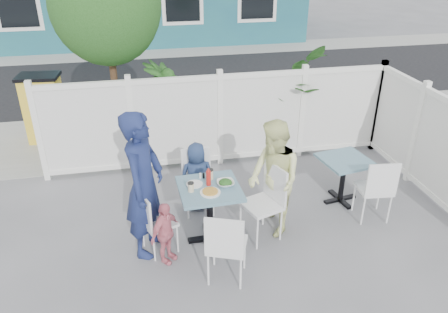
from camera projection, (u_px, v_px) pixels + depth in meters
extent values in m
plane|color=slate|center=(248.00, 249.00, 5.62)|extent=(80.00, 80.00, 0.00)
cube|color=gray|center=(202.00, 131.00, 8.93)|extent=(24.00, 2.60, 0.01)
cube|color=black|center=(182.00, 78.00, 12.15)|extent=(24.00, 5.00, 0.01)
cube|color=gray|center=(171.00, 52.00, 14.85)|extent=(24.00, 1.60, 0.01)
cube|color=black|center=(73.00, 3.00, 13.95)|extent=(1.20, 0.04, 1.40)
cube|color=black|center=(197.00, 0.00, 14.66)|extent=(1.20, 0.04, 1.40)
cube|color=white|center=(220.00, 120.00, 7.35)|extent=(5.80, 0.04, 1.40)
cube|color=white|center=(220.00, 77.00, 7.01)|extent=(5.86, 0.08, 0.08)
cube|color=white|center=(220.00, 160.00, 7.70)|extent=(5.86, 0.08, 0.12)
cube|color=white|center=(441.00, 151.00, 6.30)|extent=(0.04, 3.60, 1.40)
cube|color=white|center=(429.00, 196.00, 6.65)|extent=(0.08, 3.66, 0.12)
cylinder|color=#382316|center=(115.00, 88.00, 7.66)|extent=(0.12, 0.12, 2.40)
ellipsoid|color=#1C4516|center=(105.00, 4.00, 7.02)|extent=(1.80, 1.62, 1.98)
cube|color=gold|center=(45.00, 110.00, 8.29)|extent=(0.71, 0.54, 1.25)
imported|color=#1C4516|center=(165.00, 108.00, 7.81)|extent=(1.22, 1.22, 1.65)
imported|color=#1C4516|center=(284.00, 99.00, 8.08)|extent=(1.95, 2.04, 1.77)
cube|color=teal|center=(209.00, 189.00, 5.45)|extent=(0.79, 0.79, 0.04)
cylinder|color=black|center=(210.00, 215.00, 5.63)|extent=(0.09, 0.09, 0.74)
cube|color=black|center=(210.00, 238.00, 5.80)|extent=(0.60, 0.11, 0.04)
cube|color=black|center=(210.00, 238.00, 5.80)|extent=(0.11, 0.60, 0.04)
cube|color=teal|center=(345.00, 160.00, 6.33)|extent=(0.77, 0.77, 0.04)
cylinder|color=black|center=(342.00, 181.00, 6.49)|extent=(0.08, 0.08, 0.65)
cube|color=black|center=(340.00, 199.00, 6.63)|extent=(0.53, 0.16, 0.04)
cube|color=black|center=(340.00, 199.00, 6.63)|extent=(0.16, 0.53, 0.04)
cube|color=white|center=(159.00, 222.00, 5.43)|extent=(0.49, 0.50, 0.04)
cube|color=white|center=(144.00, 211.00, 5.24)|extent=(0.17, 0.38, 0.42)
cylinder|color=white|center=(166.00, 225.00, 5.73)|extent=(0.02, 0.02, 0.42)
cylinder|color=white|center=(177.00, 238.00, 5.48)|extent=(0.02, 0.02, 0.42)
cylinder|color=white|center=(143.00, 233.00, 5.58)|extent=(0.02, 0.02, 0.42)
cylinder|color=white|center=(154.00, 247.00, 5.33)|extent=(0.02, 0.02, 0.42)
cube|color=white|center=(261.00, 205.00, 5.64)|extent=(0.57, 0.58, 0.04)
cube|color=white|center=(275.00, 183.00, 5.60)|extent=(0.18, 0.45, 0.49)
cylinder|color=white|center=(257.00, 233.00, 5.51)|extent=(0.03, 0.03, 0.49)
cylinder|color=white|center=(240.00, 218.00, 5.81)|extent=(0.03, 0.03, 0.49)
cylinder|color=white|center=(281.00, 224.00, 5.68)|extent=(0.03, 0.03, 0.49)
cylinder|color=white|center=(263.00, 210.00, 5.98)|extent=(0.03, 0.03, 0.49)
cube|color=white|center=(199.00, 184.00, 6.20)|extent=(0.42, 0.41, 0.04)
cube|color=white|center=(196.00, 162.00, 6.25)|extent=(0.42, 0.03, 0.45)
cylinder|color=white|center=(213.00, 202.00, 6.19)|extent=(0.02, 0.02, 0.45)
cylinder|color=white|center=(188.00, 205.00, 6.12)|extent=(0.02, 0.02, 0.45)
cylinder|color=white|center=(209.00, 190.00, 6.48)|extent=(0.02, 0.02, 0.45)
cylinder|color=white|center=(185.00, 193.00, 6.41)|extent=(0.02, 0.02, 0.45)
cube|color=white|center=(227.00, 245.00, 4.97)|extent=(0.55, 0.54, 0.04)
cube|color=white|center=(224.00, 237.00, 4.68)|extent=(0.41, 0.18, 0.46)
cylinder|color=white|center=(214.00, 249.00, 5.26)|extent=(0.02, 0.02, 0.46)
cylinder|color=white|center=(245.00, 253.00, 5.20)|extent=(0.02, 0.02, 0.46)
cylinder|color=white|center=(208.00, 269.00, 4.95)|extent=(0.02, 0.02, 0.46)
cylinder|color=white|center=(241.00, 273.00, 4.89)|extent=(0.02, 0.02, 0.46)
cube|color=white|center=(374.00, 189.00, 6.05)|extent=(0.47, 0.46, 0.04)
cube|color=white|center=(383.00, 180.00, 5.76)|extent=(0.43, 0.08, 0.46)
cylinder|color=white|center=(354.00, 197.00, 6.30)|extent=(0.02, 0.02, 0.46)
cylinder|color=white|center=(379.00, 195.00, 6.33)|extent=(0.02, 0.02, 0.46)
cylinder|color=white|center=(363.00, 211.00, 5.99)|extent=(0.02, 0.02, 0.46)
cylinder|color=white|center=(389.00, 209.00, 6.02)|extent=(0.02, 0.02, 0.46)
imported|color=navy|center=(144.00, 185.00, 5.21)|extent=(0.68, 0.81, 1.89)
imported|color=#E3EE5C|center=(274.00, 179.00, 5.64)|extent=(0.73, 0.87, 1.58)
imported|color=navy|center=(197.00, 177.00, 6.25)|extent=(0.52, 0.35, 1.03)
imported|color=#DC7586|center=(165.00, 233.00, 5.24)|extent=(0.48, 0.49, 0.83)
cylinder|color=white|center=(210.00, 192.00, 5.32)|extent=(0.26, 0.26, 0.02)
cylinder|color=white|center=(194.00, 184.00, 5.49)|extent=(0.21, 0.21, 0.01)
imported|color=white|center=(226.00, 183.00, 5.47)|extent=(0.22, 0.22, 0.05)
cylinder|color=beige|center=(191.00, 187.00, 5.33)|extent=(0.07, 0.07, 0.11)
cylinder|color=beige|center=(210.00, 175.00, 5.60)|extent=(0.08, 0.08, 0.13)
cylinder|color=red|center=(209.00, 178.00, 5.45)|extent=(0.06, 0.06, 0.20)
cylinder|color=white|center=(200.00, 176.00, 5.63)|extent=(0.03, 0.03, 0.07)
cylinder|color=black|center=(204.00, 176.00, 5.63)|extent=(0.03, 0.03, 0.07)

